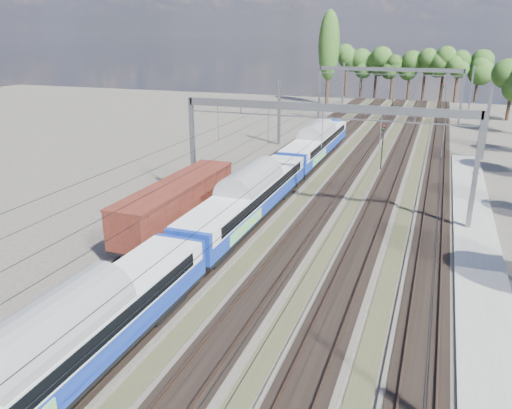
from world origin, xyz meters
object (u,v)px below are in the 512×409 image
(emu_train, at_px, (248,193))
(signal_far, at_px, (442,96))
(freight_boxcar, at_px, (178,203))
(worker, at_px, (392,104))
(signal_near, at_px, (383,142))

(emu_train, xyz_separation_m, signal_far, (12.99, 65.10, 0.85))
(freight_boxcar, distance_m, signal_far, 70.23)
(emu_train, distance_m, signal_far, 66.39)
(freight_boxcar, bearing_deg, emu_train, 32.79)
(freight_boxcar, bearing_deg, worker, 83.37)
(emu_train, xyz_separation_m, signal_near, (7.66, 20.28, 0.57))
(signal_near, bearing_deg, emu_train, -116.40)
(emu_train, bearing_deg, worker, 86.76)
(signal_near, bearing_deg, worker, 88.56)
(signal_far, bearing_deg, freight_boxcar, -113.48)
(emu_train, height_order, freight_boxcar, emu_train)
(emu_train, distance_m, signal_near, 21.68)
(worker, height_order, signal_near, signal_near)
(emu_train, bearing_deg, freight_boxcar, -147.21)
(emu_train, height_order, signal_near, signal_near)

